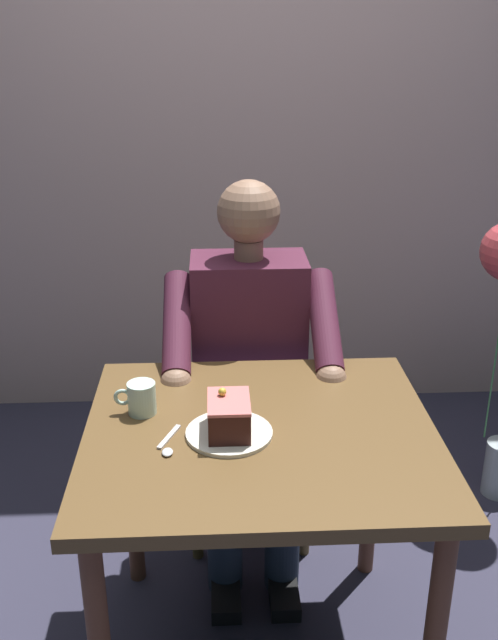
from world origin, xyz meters
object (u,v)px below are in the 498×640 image
Objects in this scene: chair at (247,392)px; dessert_spoon at (168,445)px; seated_person at (250,374)px; dining_table at (260,464)px; cake_slice at (229,416)px; coffee_cup at (141,397)px.

dessert_spoon is at bearing 73.23° from chair.
chair is 0.23m from seated_person.
dessert_spoon is at bearing 16.98° from dining_table.
chair is 0.77m from cake_slice.
chair is 6.29× the size of dessert_spoon.
seated_person is at bearing 90.00° from chair.
seated_person is 11.57× the size of coffee_cup.
coffee_cup is at bearing -65.01° from dessert_spoon.
chair is (0.00, -0.67, -0.15)m from dining_table.
cake_slice reaches higher than dessert_spoon.
coffee_cup is (0.30, 0.58, 0.30)m from chair.
dining_table is 0.69m from chair.
seated_person is 0.55m from cake_slice.
cake_slice is at bearing 83.59° from chair.
dining_table is 0.70× the size of seated_person.
chair is at bearing -90.00° from seated_person.
seated_person is at bearing -98.47° from cake_slice.
dining_table is 6.18× the size of cake_slice.
cake_slice is 1.31× the size of coffee_cup.
cake_slice is 0.99× the size of dessert_spoon.
chair is 6.32× the size of cake_slice.
coffee_cup is at bearing -17.68° from dining_table.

